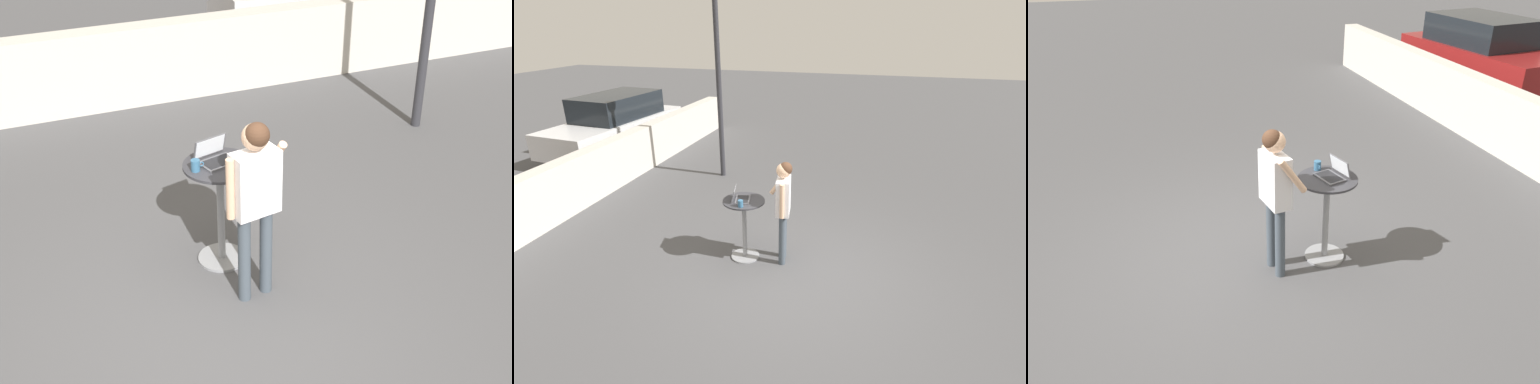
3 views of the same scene
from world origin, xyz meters
TOP-DOWN VIEW (x-y plane):
  - ground_plane at (0.00, 0.00)m, footprint 50.00×50.00m
  - cafe_table at (0.32, 0.87)m, footprint 0.66×0.66m
  - laptop at (0.31, 0.93)m, footprint 0.39×0.35m
  - coffee_mug at (0.09, 0.84)m, footprint 0.12×0.08m
  - standing_person at (0.40, 0.25)m, footprint 0.55×0.41m
  - parked_car_near_street at (-5.17, 6.88)m, footprint 4.21×2.27m

SIDE VIEW (x-z plane):
  - ground_plane at x=0.00m, z-range 0.00..0.00m
  - cafe_table at x=0.32m, z-range 0.13..1.16m
  - parked_car_near_street at x=-5.17m, z-range 0.00..1.63m
  - laptop at x=0.31m, z-range 0.96..1.17m
  - standing_person at x=0.40m, z-range 0.23..1.91m
  - coffee_mug at x=0.09m, z-range 1.02..1.13m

